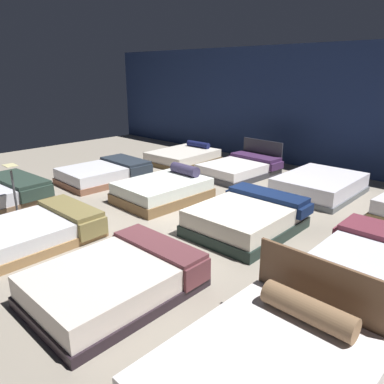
# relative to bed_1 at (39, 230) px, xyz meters

# --- Properties ---
(ground_plane) EXTENTS (18.00, 18.00, 0.02)m
(ground_plane) POSITION_rel_bed_1_xyz_m (1.18, 2.56, -0.21)
(ground_plane) COLOR gray
(showroom_back_wall) EXTENTS (18.00, 0.06, 3.50)m
(showroom_back_wall) POSITION_rel_bed_1_xyz_m (1.18, 7.82, 1.55)
(showroom_back_wall) COLOR navy
(showroom_back_wall) RESTS_ON ground_plane
(bed_1) EXTENTS (1.54, 1.93, 0.46)m
(bed_1) POSITION_rel_bed_1_xyz_m (0.00, 0.00, 0.00)
(bed_1) COLOR #946F47
(bed_1) RESTS_ON ground_plane
(bed_2) EXTENTS (1.55, 2.08, 0.48)m
(bed_2) POSITION_rel_bed_1_xyz_m (2.29, -0.04, 0.02)
(bed_2) COLOR black
(bed_2) RESTS_ON ground_plane
(bed_3) EXTENTS (1.63, 2.12, 0.97)m
(bed_3) POSITION_rel_bed_1_xyz_m (4.55, -0.03, 0.03)
(bed_3) COLOR brown
(bed_3) RESTS_ON ground_plane
(bed_4) EXTENTS (1.53, 2.19, 0.48)m
(bed_4) POSITION_rel_bed_1_xyz_m (-2.24, 2.82, 0.01)
(bed_4) COLOR brown
(bed_4) RESTS_ON ground_plane
(bed_5) EXTENTS (1.48, 2.00, 0.71)m
(bed_5) POSITION_rel_bed_1_xyz_m (-0.01, 2.86, 0.04)
(bed_5) COLOR brown
(bed_5) RESTS_ON ground_plane
(bed_6) EXTENTS (1.66, 2.00, 0.57)m
(bed_6) POSITION_rel_bed_1_xyz_m (2.32, 2.79, 0.05)
(bed_6) COLOR black
(bed_6) RESTS_ON ground_plane
(bed_7) EXTENTS (1.56, 1.97, 0.48)m
(bed_7) POSITION_rel_bed_1_xyz_m (4.54, 2.88, 0.01)
(bed_7) COLOR brown
(bed_7) RESTS_ON ground_plane
(bed_8) EXTENTS (1.68, 2.11, 0.57)m
(bed_8) POSITION_rel_bed_1_xyz_m (-2.20, 5.68, -0.01)
(bed_8) COLOR brown
(bed_8) RESTS_ON ground_plane
(bed_9) EXTENTS (1.59, 2.19, 0.87)m
(bed_9) POSITION_rel_bed_1_xyz_m (0.01, 5.73, 0.01)
(bed_9) COLOR #2F2F35
(bed_9) RESTS_ON ground_plane
(bed_10) EXTENTS (1.60, 2.13, 0.45)m
(bed_10) POSITION_rel_bed_1_xyz_m (2.33, 5.67, 0.02)
(bed_10) COLOR #4F545A
(bed_10) RESTS_ON ground_plane
(price_sign) EXTENTS (0.28, 0.24, 1.13)m
(price_sign) POSITION_rel_bed_1_xyz_m (-1.08, 0.08, 0.24)
(price_sign) COLOR #3F3F44
(price_sign) RESTS_ON ground_plane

